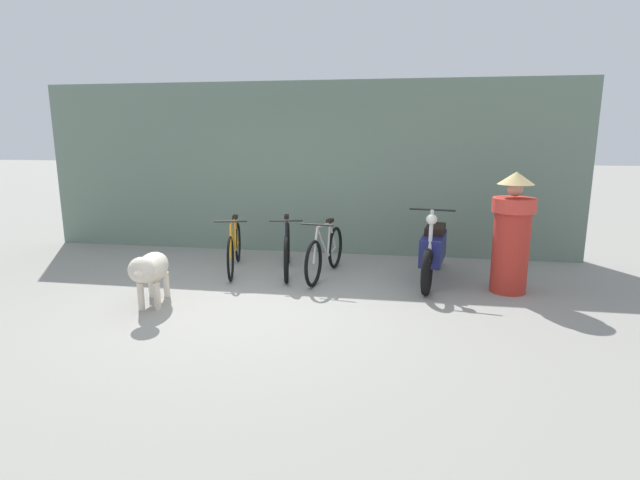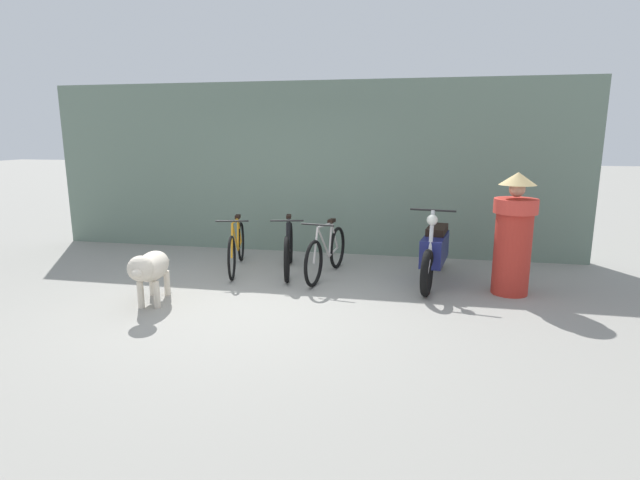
{
  "view_description": "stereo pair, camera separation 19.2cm",
  "coord_description": "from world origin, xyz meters",
  "views": [
    {
      "loc": [
        1.73,
        -5.42,
        2.0
      ],
      "look_at": [
        0.66,
        0.83,
        0.65
      ],
      "focal_mm": 28.0,
      "sensor_mm": 36.0,
      "label": 1
    },
    {
      "loc": [
        1.92,
        -5.39,
        2.0
      ],
      "look_at": [
        0.66,
        0.83,
        0.65
      ],
      "focal_mm": 28.0,
      "sensor_mm": 36.0,
      "label": 2
    }
  ],
  "objects": [
    {
      "name": "bicycle_0",
      "position": [
        -0.74,
        1.49,
        0.34
      ],
      "size": [
        0.53,
        1.68,
        0.82
      ],
      "rotation": [
        0.0,
        0.0,
        -1.33
      ],
      "color": "black",
      "rests_on": "ground"
    },
    {
      "name": "bicycle_2",
      "position": [
        0.64,
        1.39,
        0.34
      ],
      "size": [
        0.46,
        1.63,
        0.82
      ],
      "rotation": [
        0.0,
        0.0,
        -1.72
      ],
      "color": "black",
      "rests_on": "ground"
    },
    {
      "name": "motorcycle",
      "position": [
        2.14,
        1.43,
        0.43
      ],
      "size": [
        0.58,
        1.94,
        1.06
      ],
      "rotation": [
        0.0,
        0.0,
        -1.72
      ],
      "color": "black",
      "rests_on": "ground"
    },
    {
      "name": "shop_wall_back",
      "position": [
        0.0,
        2.92,
        1.43
      ],
      "size": [
        9.12,
        0.2,
        2.85
      ],
      "color": "slate",
      "rests_on": "ground"
    },
    {
      "name": "stray_dog",
      "position": [
        -1.18,
        -0.19,
        0.45
      ],
      "size": [
        0.53,
        1.3,
        0.68
      ],
      "rotation": [
        0.0,
        0.0,
        4.95
      ],
      "color": "beige",
      "rests_on": "ground"
    },
    {
      "name": "bicycle_1",
      "position": [
        0.06,
        1.52,
        0.34
      ],
      "size": [
        0.52,
        1.69,
        0.85
      ],
      "rotation": [
        0.0,
        0.0,
        -1.36
      ],
      "color": "black",
      "rests_on": "ground"
    },
    {
      "name": "ground_plane",
      "position": [
        0.0,
        0.0,
        0.0
      ],
      "size": [
        60.0,
        60.0,
        0.0
      ],
      "primitive_type": "plane",
      "color": "gray"
    },
    {
      "name": "person_in_robes",
      "position": [
        3.08,
        1.09,
        0.78
      ],
      "size": [
        0.75,
        0.75,
        1.54
      ],
      "rotation": [
        0.0,
        0.0,
        2.35
      ],
      "color": "#B72D23",
      "rests_on": "ground"
    }
  ]
}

